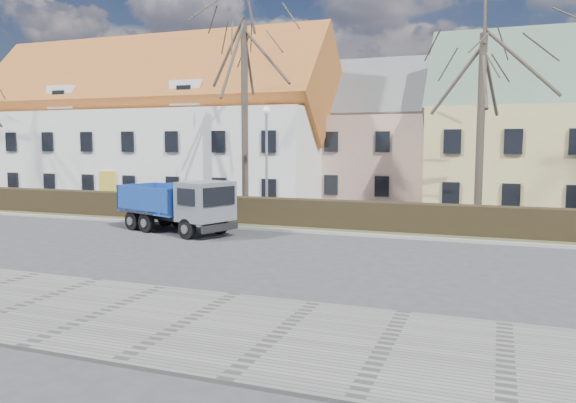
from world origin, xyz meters
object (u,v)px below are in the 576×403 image
at_px(dump_truck, 172,205).
at_px(cart_frame, 132,219).
at_px(parked_car_a, 151,196).
at_px(streetlight, 267,164).

xyz_separation_m(dump_truck, cart_frame, (-2.92, 0.98, -0.91)).
bearing_deg(cart_frame, parked_car_a, 117.82).
bearing_deg(dump_truck, streetlight, 74.81).
height_order(dump_truck, parked_car_a, dump_truck).
bearing_deg(streetlight, dump_truck, -124.43).
relative_size(dump_truck, parked_car_a, 1.50).
height_order(dump_truck, streetlight, streetlight).
distance_m(streetlight, cart_frame, 7.15).
relative_size(dump_truck, streetlight, 1.04).
height_order(cart_frame, parked_car_a, parked_car_a).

